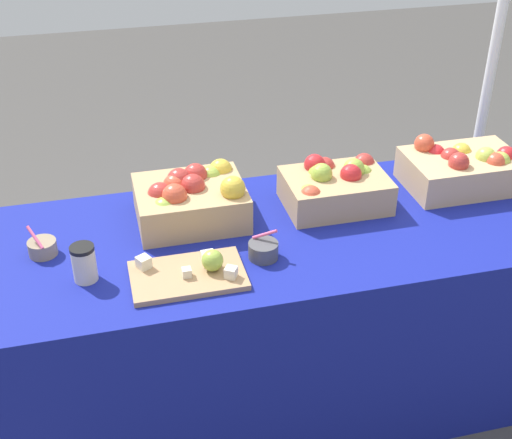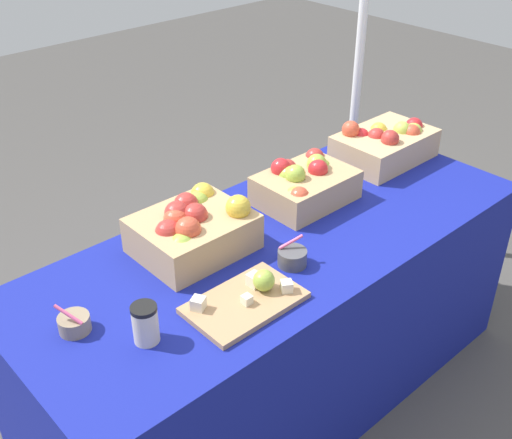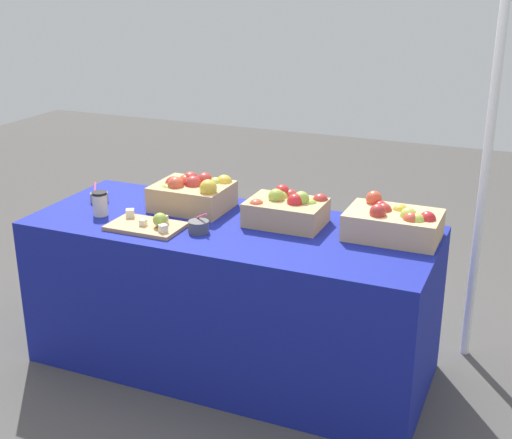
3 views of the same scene
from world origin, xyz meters
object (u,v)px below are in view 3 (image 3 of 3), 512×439
object	(u,v)px
sample_bowl_mid	(99,197)
coffee_cup	(100,204)
apple_crate_middle	(286,209)
apple_crate_right	(193,193)
cutting_board_front	(149,225)
tent_pole	(487,159)
apple_crate_left	(394,223)
sample_bowl_near	(199,226)

from	to	relation	value
sample_bowl_mid	coffee_cup	xyz separation A→B (m)	(0.13, -0.17, 0.03)
apple_crate_middle	apple_crate_right	xyz separation A→B (m)	(-0.50, 0.02, 0.01)
cutting_board_front	tent_pole	world-z (taller)	tent_pole
apple_crate_middle	coffee_cup	bearing A→B (deg)	-164.37
apple_crate_middle	sample_bowl_mid	bearing A→B (deg)	-175.69
apple_crate_left	sample_bowl_mid	size ratio (longest dim) A/B	4.20
sample_bowl_near	sample_bowl_mid	size ratio (longest dim) A/B	1.01
sample_bowl_near	sample_bowl_mid	bearing A→B (deg)	164.46
apple_crate_right	sample_bowl_near	world-z (taller)	apple_crate_right
apple_crate_middle	sample_bowl_mid	world-z (taller)	apple_crate_middle
apple_crate_right	cutting_board_front	bearing A→B (deg)	-99.30
cutting_board_front	sample_bowl_near	distance (m)	0.24
apple_crate_left	coffee_cup	distance (m)	1.39
apple_crate_left	sample_bowl_near	bearing A→B (deg)	-161.50
apple_crate_left	sample_bowl_near	size ratio (longest dim) A/B	4.17
apple_crate_left	sample_bowl_mid	bearing A→B (deg)	-176.54
cutting_board_front	sample_bowl_near	bearing A→B (deg)	11.69
apple_crate_left	sample_bowl_mid	xyz separation A→B (m)	(-1.49, -0.09, -0.05)
apple_crate_left	coffee_cup	bearing A→B (deg)	-169.32
apple_crate_right	tent_pole	size ratio (longest dim) A/B	0.17
coffee_cup	apple_crate_left	bearing A→B (deg)	10.68
tent_pole	sample_bowl_mid	bearing A→B (deg)	-164.00
apple_crate_right	sample_bowl_mid	bearing A→B (deg)	-168.68
tent_pole	apple_crate_left	bearing A→B (deg)	-127.01
apple_crate_left	sample_bowl_mid	distance (m)	1.49
apple_crate_middle	cutting_board_front	bearing A→B (deg)	-151.01
sample_bowl_mid	tent_pole	xyz separation A→B (m)	(1.81, 0.52, 0.26)
apple_crate_left	apple_crate_right	xyz separation A→B (m)	(-1.00, 0.01, 0.01)
apple_crate_middle	tent_pole	bearing A→B (deg)	28.40
apple_crate_left	apple_crate_middle	xyz separation A→B (m)	(-0.50, -0.02, -0.00)
apple_crate_middle	tent_pole	xyz separation A→B (m)	(0.82, 0.45, 0.22)
cutting_board_front	apple_crate_left	bearing A→B (deg)	17.04
apple_crate_right	sample_bowl_near	bearing A→B (deg)	-57.84
apple_crate_middle	apple_crate_right	world-z (taller)	apple_crate_right
apple_crate_middle	sample_bowl_near	xyz separation A→B (m)	(-0.32, -0.26, -0.04)
apple_crate_left	apple_crate_right	world-z (taller)	apple_crate_right
apple_crate_middle	sample_bowl_mid	distance (m)	0.99
apple_crate_left	apple_crate_right	size ratio (longest dim) A/B	1.13
apple_crate_middle	cutting_board_front	xyz separation A→B (m)	(-0.56, -0.31, -0.05)
cutting_board_front	sample_bowl_mid	size ratio (longest dim) A/B	3.50
sample_bowl_near	sample_bowl_mid	world-z (taller)	same
sample_bowl_near	apple_crate_middle	bearing A→B (deg)	38.78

